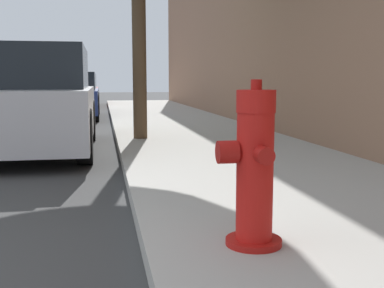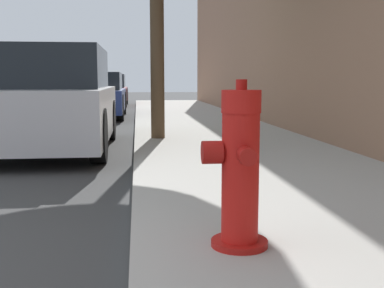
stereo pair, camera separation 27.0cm
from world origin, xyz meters
TOP-DOWN VIEW (x-y plane):
  - fire_hydrant at (2.65, 0.33)m, footprint 0.37×0.39m
  - parked_car_near at (0.80, 5.12)m, footprint 1.80×3.95m
  - parked_car_mid at (0.83, 11.54)m, footprint 1.84×4.05m
  - parked_car_far at (0.76, 17.60)m, footprint 1.87×3.98m

SIDE VIEW (x-z plane):
  - fire_hydrant at x=2.65m, z-range 0.10..1.03m
  - parked_car_mid at x=0.83m, z-range 0.00..1.26m
  - parked_car_far at x=0.76m, z-range -0.01..1.27m
  - parked_car_near at x=0.80m, z-range -0.03..1.50m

